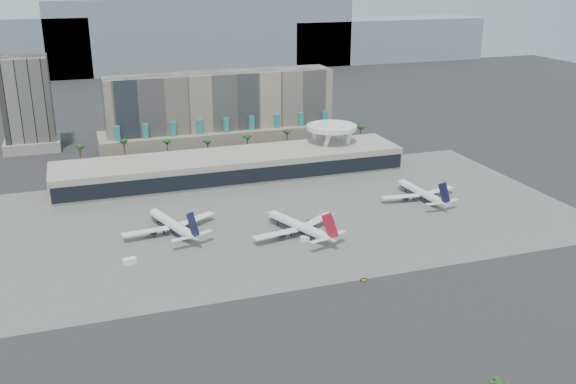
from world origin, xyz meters
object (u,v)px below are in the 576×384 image
object	(u,v)px
airliner_centre	(299,226)
airliner_right	(421,193)
airliner_left	(172,224)
service_vehicle_a	(130,261)
taxiway_sign	(364,280)
service_vehicle_b	(305,239)

from	to	relation	value
airliner_centre	airliner_right	world-z (taller)	airliner_centre
airliner_left	service_vehicle_a	xyz separation A→B (m)	(-18.59, -23.20, -2.52)
airliner_right	taxiway_sign	distance (m)	85.79
service_vehicle_b	taxiway_sign	distance (m)	37.92
service_vehicle_a	taxiway_sign	world-z (taller)	service_vehicle_a
taxiway_sign	service_vehicle_a	bearing A→B (deg)	154.62
airliner_centre	service_vehicle_a	bearing A→B (deg)	162.81
airliner_centre	airliner_right	bearing A→B (deg)	-5.31
airliner_right	airliner_centre	bearing A→B (deg)	-168.61
airliner_left	taxiway_sign	size ratio (longest dim) A/B	17.47
airliner_left	airliner_centre	world-z (taller)	airliner_centre
airliner_left	airliner_centre	distance (m)	49.56
airliner_left	service_vehicle_b	size ratio (longest dim) A/B	11.37
taxiway_sign	airliner_centre	bearing A→B (deg)	102.13
airliner_right	service_vehicle_b	xyz separation A→B (m)	(-64.71, -26.36, -2.49)
airliner_right	service_vehicle_a	bearing A→B (deg)	-174.43
service_vehicle_a	service_vehicle_b	size ratio (longest dim) A/B	1.24
airliner_centre	taxiway_sign	bearing A→B (deg)	-102.56
airliner_right	service_vehicle_a	world-z (taller)	airliner_right
airliner_right	service_vehicle_b	distance (m)	69.92
service_vehicle_b	airliner_left	bearing A→B (deg)	171.74
airliner_centre	service_vehicle_b	size ratio (longest dim) A/B	11.23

